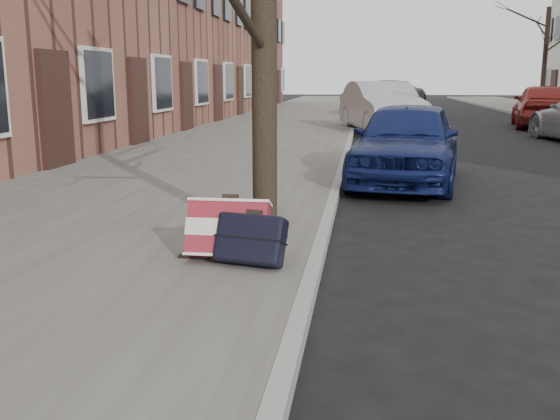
# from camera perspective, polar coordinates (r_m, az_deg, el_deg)

# --- Properties ---
(ground) EXTENTS (120.00, 120.00, 0.00)m
(ground) POSITION_cam_1_polar(r_m,az_deg,el_deg) (4.60, 18.22, -9.47)
(ground) COLOR black
(ground) RESTS_ON ground
(near_sidewalk) EXTENTS (5.00, 70.00, 0.12)m
(near_sidewalk) POSITION_cam_1_polar(r_m,az_deg,el_deg) (19.48, -0.63, 7.35)
(near_sidewalk) COLOR slate
(near_sidewalk) RESTS_ON ground
(house_near) EXTENTS (6.80, 40.00, 7.00)m
(house_near) POSITION_cam_1_polar(r_m,az_deg,el_deg) (22.10, -16.21, 16.37)
(house_near) COLOR brown
(house_near) RESTS_ON ground
(dirt_patch) EXTENTS (0.85, 0.85, 0.02)m
(dirt_patch) POSITION_cam_1_polar(r_m,az_deg,el_deg) (5.73, -4.02, -3.28)
(dirt_patch) COLOR black
(dirt_patch) RESTS_ON near_sidewalk
(suitcase_red) EXTENTS (0.68, 0.38, 0.52)m
(suitcase_red) POSITION_cam_1_polar(r_m,az_deg,el_deg) (5.26, -4.75, -1.82)
(suitcase_red) COLOR maroon
(suitcase_red) RESTS_ON near_sidewalk
(suitcase_navy) EXTENTS (0.63, 0.45, 0.45)m
(suitcase_navy) POSITION_cam_1_polar(r_m,az_deg,el_deg) (5.11, -2.69, -2.64)
(suitcase_navy) COLOR black
(suitcase_navy) RESTS_ON near_sidewalk
(car_near_front) EXTENTS (2.09, 4.01, 1.30)m
(car_near_front) POSITION_cam_1_polar(r_m,az_deg,el_deg) (10.04, 11.51, 6.12)
(car_near_front) COLOR #111B51
(car_near_front) RESTS_ON ground
(car_near_mid) EXTENTS (2.75, 4.95, 1.55)m
(car_near_mid) POSITION_cam_1_polar(r_m,az_deg,el_deg) (19.13, 9.29, 9.25)
(car_near_mid) COLOR #B0B2B8
(car_near_mid) RESTS_ON ground
(car_near_back) EXTENTS (4.02, 6.04, 1.54)m
(car_near_back) POSITION_cam_1_polar(r_m,az_deg,el_deg) (28.64, 9.75, 10.09)
(car_near_back) COLOR #3C3D42
(car_near_back) RESTS_ON ground
(car_far_back) EXTENTS (2.44, 4.60, 1.49)m
(car_far_back) POSITION_cam_1_polar(r_m,az_deg,el_deg) (22.79, 22.89, 8.82)
(car_far_back) COLOR maroon
(car_far_back) RESTS_ON ground
(tree_far_c) EXTENTS (0.22, 0.22, 4.66)m
(tree_far_c) POSITION_cam_1_polar(r_m,az_deg,el_deg) (31.80, 23.05, 12.53)
(tree_far_c) COLOR black
(tree_far_c) RESTS_ON far_sidewalk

